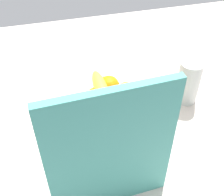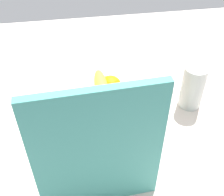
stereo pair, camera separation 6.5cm
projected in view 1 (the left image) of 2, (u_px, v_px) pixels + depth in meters
The scene contains 11 objects.
ground_plane at pixel (121, 119), 97.32cm from camera, with size 180.00×140.00×3.00cm, color beige.
fruit_bowl at pixel (112, 114), 93.08cm from camera, with size 25.36×25.36×5.54cm, color beige.
orange_front_left at pixel (129, 109), 85.81cm from camera, with size 6.90×6.90×6.90cm, color orange.
orange_front_right at pixel (127, 93), 91.11cm from camera, with size 6.90×6.90×6.90cm, color orange.
orange_center at pixel (109, 86), 93.40cm from camera, with size 6.90×6.90×6.90cm, color orange.
orange_back_left at pixel (97, 98), 89.34cm from camera, with size 6.90×6.90×6.90cm, color orange.
orange_back_right at pixel (108, 113), 84.78cm from camera, with size 6.90×6.90×6.90cm, color orange.
banana_bunch at pixel (101, 94), 89.58cm from camera, with size 12.31×17.41×8.40cm.
cutting_board at pixel (111, 154), 62.71cm from camera, with size 28.00×1.80×36.00cm, color teal.
thermos_tumbler at pixel (189, 82), 97.37cm from camera, with size 7.42×7.42×15.07cm, color #B2B6B2.
jar_lid at pixel (160, 85), 106.60cm from camera, with size 6.38×6.38×1.59cm, color white.
Camera 1 is at (19.63, 64.75, 68.86)cm, focal length 47.71 mm.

